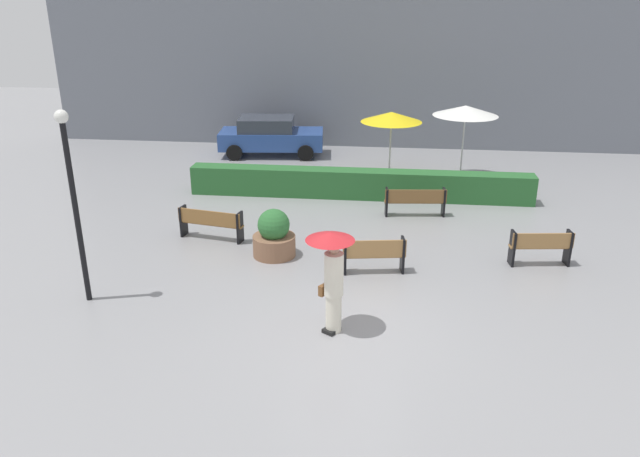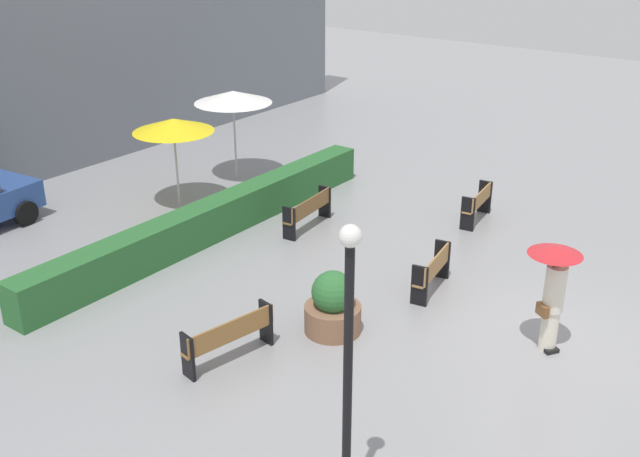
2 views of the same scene
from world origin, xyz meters
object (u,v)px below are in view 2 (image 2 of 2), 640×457
Objects in this scene: planter_pot at (333,306)px; pedestrian_with_umbrella at (554,284)px; bench_back_row at (309,210)px; patio_umbrella_yellow at (173,125)px; lamp_post at (348,349)px; bench_far_right at (478,202)px; bench_mid_center at (433,269)px; bench_far_left at (230,336)px; patio_umbrella_white at (233,97)px.

pedestrian_with_umbrella is at bearing -62.63° from planter_pot.
patio_umbrella_yellow is (-0.81, 3.88, 1.73)m from bench_back_row.
pedestrian_with_umbrella is at bearing -7.17° from lamp_post.
bench_far_right is 6.67m from planter_pot.
pedestrian_with_umbrella reaches higher than bench_back_row.
pedestrian_with_umbrella is at bearing -105.05° from bench_mid_center.
patio_umbrella_yellow reaches higher than bench_far_right.
bench_mid_center is 0.83× the size of bench_far_left.
bench_far_left is at bearing 130.36° from pedestrian_with_umbrella.
planter_pot is 5.05m from lamp_post.
planter_pot reaches higher than bench_back_row.
bench_far_left is at bearing 160.03° from bench_mid_center.
patio_umbrella_white reaches higher than bench_mid_center.
lamp_post is (-6.23, -2.09, 2.05)m from bench_mid_center.
bench_far_right is 6.15m from pedestrian_with_umbrella.
lamp_post reaches higher than pedestrian_with_umbrella.
lamp_post reaches higher than patio_umbrella_white.
bench_far_left is 8.19m from patio_umbrella_yellow.
patio_umbrella_yellow is at bearing 57.20° from lamp_post.
lamp_post is at bearing -161.43° from bench_mid_center.
bench_far_right is 8.24m from patio_umbrella_yellow.
bench_back_row is 4.40m from bench_far_right.
pedestrian_with_umbrella is at bearing -49.64° from bench_far_left.
bench_far_right is 7.69m from patio_umbrella_white.
bench_back_row is (5.61, 2.52, -0.00)m from bench_far_left.
pedestrian_with_umbrella is 11.66m from patio_umbrella_white.
bench_mid_center is at bearing -167.32° from bench_far_right.
patio_umbrella_yellow is at bearing 68.44° from planter_pot.
patio_umbrella_white reaches higher than pedestrian_with_umbrella.
bench_back_row is at bearing 40.40° from lamp_post.
bench_far_right is (8.59, -0.72, 0.02)m from bench_far_left.
patio_umbrella_white is (9.09, 10.34, -0.08)m from lamp_post.
pedestrian_with_umbrella is 10.91m from patio_umbrella_yellow.
bench_mid_center is at bearing -104.95° from bench_back_row.
bench_far_left is 0.70× the size of patio_umbrella_white.
patio_umbrella_yellow is at bearing 53.12° from bench_far_left.
bench_mid_center is at bearing -92.14° from patio_umbrella_yellow.
patio_umbrella_white is at bearing 99.52° from bench_far_right.
bench_far_right is at bearing 1.43° from planter_pot.
bench_far_left is 4.59m from lamp_post.
bench_mid_center is 4.30m from bench_back_row.
lamp_post reaches higher than planter_pot.
bench_back_row is 7.23m from pedestrian_with_umbrella.
patio_umbrella_white is (3.61, 11.03, 1.12)m from pedestrian_with_umbrella.
bench_far_right reaches higher than bench_back_row.
pedestrian_with_umbrella is (3.76, -4.42, 0.85)m from bench_far_left.
bench_far_left reaches higher than bench_back_row.
lamp_post is (-10.32, -3.01, 2.04)m from bench_far_right.
bench_far_right is at bearing -80.48° from patio_umbrella_white.
lamp_post is at bearing -122.80° from patio_umbrella_yellow.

